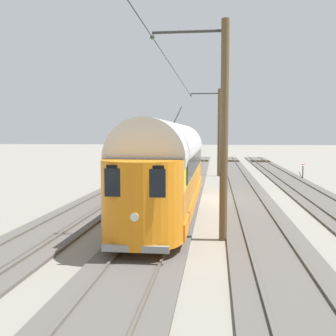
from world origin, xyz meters
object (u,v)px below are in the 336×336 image
at_px(vintage_streetcar, 169,165).
at_px(switch_stand, 303,171).
at_px(catenary_pole_mid_near, 222,127).
at_px(catenary_pole_foreground, 218,131).

height_order(vintage_streetcar, switch_stand, vintage_streetcar).
distance_m(vintage_streetcar, catenary_pole_mid_near, 5.89).
bearing_deg(vintage_streetcar, catenary_pole_foreground, -98.49).
relative_size(vintage_streetcar, switch_stand, 13.55).
height_order(catenary_pole_foreground, catenary_pole_mid_near, same).
distance_m(catenary_pole_foreground, switch_stand, 7.86).
distance_m(vintage_streetcar, catenary_pole_foreground, 16.70).
distance_m(vintage_streetcar, switch_stand, 17.50).
height_order(vintage_streetcar, catenary_pole_mid_near, catenary_pole_mid_near).
xyz_separation_m(vintage_streetcar, switch_stand, (-9.37, -14.69, -1.56)).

